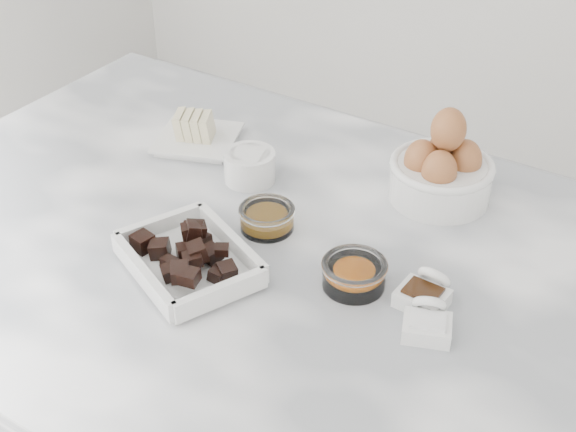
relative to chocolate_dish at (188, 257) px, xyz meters
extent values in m
cube|color=white|center=(0.05, 0.10, -0.04)|extent=(1.20, 0.80, 0.04)
cube|color=white|center=(0.00, 0.00, -0.02)|extent=(0.21, 0.19, 0.01)
cube|color=white|center=(-0.20, 0.27, -0.02)|extent=(0.15, 0.15, 0.01)
cube|color=white|center=(-0.20, 0.27, -0.01)|extent=(0.17, 0.17, 0.00)
cylinder|color=white|center=(-0.06, 0.23, 0.00)|extent=(0.08, 0.08, 0.05)
cylinder|color=white|center=(-0.06, 0.23, 0.02)|extent=(0.06, 0.06, 0.01)
cylinder|color=white|center=(0.21, 0.34, 0.01)|extent=(0.15, 0.15, 0.06)
torus|color=white|center=(0.21, 0.34, 0.04)|extent=(0.16, 0.16, 0.01)
ellipsoid|color=#A05833|center=(0.24, 0.35, 0.04)|extent=(0.05, 0.05, 0.07)
ellipsoid|color=#A05833|center=(0.17, 0.34, 0.04)|extent=(0.05, 0.05, 0.07)
ellipsoid|color=#A05833|center=(0.21, 0.37, 0.04)|extent=(0.05, 0.05, 0.07)
ellipsoid|color=#A05833|center=(0.20, 0.31, 0.04)|extent=(0.05, 0.05, 0.07)
ellipsoid|color=#A05833|center=(0.21, 0.34, 0.09)|extent=(0.05, 0.05, 0.07)
cylinder|color=white|center=(0.03, 0.14, -0.01)|extent=(0.08, 0.08, 0.03)
torus|color=white|center=(0.03, 0.14, 0.01)|extent=(0.08, 0.08, 0.01)
cylinder|color=orange|center=(0.03, 0.14, -0.01)|extent=(0.06, 0.06, 0.01)
cylinder|color=white|center=(0.20, 0.09, 0.00)|extent=(0.08, 0.08, 0.03)
torus|color=white|center=(0.20, 0.09, 0.01)|extent=(0.09, 0.09, 0.01)
ellipsoid|color=orange|center=(0.20, 0.09, 0.00)|extent=(0.05, 0.05, 0.02)
cube|color=white|center=(0.29, 0.10, -0.01)|extent=(0.06, 0.05, 0.02)
cube|color=black|center=(0.29, 0.10, 0.00)|extent=(0.05, 0.04, 0.00)
torus|color=white|center=(0.29, 0.13, 0.00)|extent=(0.05, 0.04, 0.04)
cube|color=white|center=(0.32, 0.06, -0.01)|extent=(0.07, 0.06, 0.02)
cube|color=white|center=(0.32, 0.06, 0.00)|extent=(0.05, 0.05, 0.00)
torus|color=white|center=(0.31, 0.08, 0.00)|extent=(0.05, 0.05, 0.04)
camera|label=1|loc=(0.56, -0.63, 0.64)|focal=50.00mm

